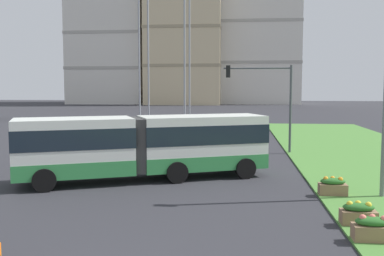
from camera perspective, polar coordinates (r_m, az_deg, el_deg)
The scene contains 9 objects.
articulated_bus at distance 21.33m, azimuth -6.01°, elevation -2.19°, with size 11.80×6.94×3.00m.
car_maroon_sedan at distance 29.59m, azimuth -11.79°, elevation -1.92°, with size 4.53×2.30×1.58m.
flower_planter_1 at distance 13.97m, azimuth 22.00°, elevation -11.75°, with size 1.10×0.56×0.74m.
flower_planter_2 at distance 15.38m, azimuth 20.42°, elevation -10.13°, with size 1.10×0.56×0.74m.
flower_planter_3 at distance 19.05m, azimuth 17.48°, elevation -7.07°, with size 1.10×0.56×0.74m.
traffic_light_far_right at distance 29.97m, azimuth 9.58°, elevation 4.53°, with size 4.49×0.28×5.81m.
apartment_tower_west at distance 121.91m, azimuth -10.24°, elevation 15.25°, with size 18.75×19.87×51.11m.
apartment_tower_westcentre at distance 112.87m, azimuth -0.96°, elevation 14.45°, with size 18.21×15.13×44.54m.
apartment_tower_centre at distance 118.78m, azimuth 8.52°, elevation 12.66°, with size 19.90×18.40×39.29m.
Camera 1 is at (2.91, -7.90, 4.44)m, focal length 41.91 mm.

